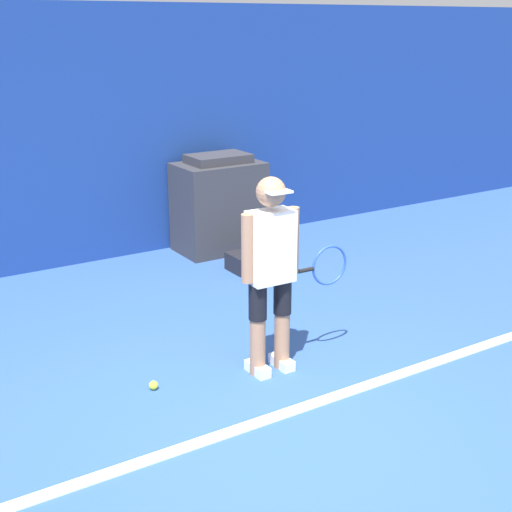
# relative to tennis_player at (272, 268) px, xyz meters

# --- Properties ---
(ground_plane) EXTENTS (24.00, 24.00, 0.00)m
(ground_plane) POSITION_rel_tennis_player_xyz_m (-0.44, -0.82, -0.84)
(ground_plane) COLOR #2D5193
(back_wall) EXTENTS (24.00, 0.10, 2.79)m
(back_wall) POSITION_rel_tennis_player_xyz_m (-0.44, 3.35, 0.55)
(back_wall) COLOR navy
(back_wall) RESTS_ON ground_plane
(court_baseline) EXTENTS (21.60, 0.10, 0.01)m
(court_baseline) POSITION_rel_tennis_player_xyz_m (-0.44, -0.61, -0.84)
(court_baseline) COLOR white
(court_baseline) RESTS_ON ground_plane
(tennis_player) EXTENTS (0.95, 0.29, 1.53)m
(tennis_player) POSITION_rel_tennis_player_xyz_m (0.00, 0.00, 0.00)
(tennis_player) COLOR #A37556
(tennis_player) RESTS_ON ground_plane
(tennis_ball) EXTENTS (0.07, 0.07, 0.07)m
(tennis_ball) POSITION_rel_tennis_player_xyz_m (-0.91, 0.20, -0.81)
(tennis_ball) COLOR #D1E533
(tennis_ball) RESTS_ON ground_plane
(covered_chair) EXTENTS (0.99, 0.65, 1.14)m
(covered_chair) POSITION_rel_tennis_player_xyz_m (1.20, 2.92, -0.30)
(covered_chair) COLOR #333338
(covered_chair) RESTS_ON ground_plane
(equipment_bag) EXTENTS (0.71, 0.33, 0.19)m
(equipment_bag) POSITION_rel_tennis_player_xyz_m (1.24, 2.11, -0.75)
(equipment_bag) COLOR black
(equipment_bag) RESTS_ON ground_plane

